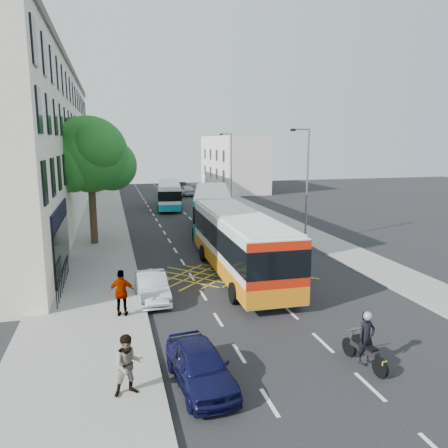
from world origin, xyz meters
TOP-DOWN VIEW (x-y plane):
  - ground at (0.00, 0.00)m, footprint 120.00×120.00m
  - pavement_left at (-8.50, 15.00)m, footprint 5.00×70.00m
  - pavement_right at (7.50, 15.00)m, footprint 3.00×70.00m
  - terrace_main at (-14.00, 24.49)m, footprint 8.30×45.00m
  - terrace_far at (-14.00, 55.00)m, footprint 8.00×20.00m
  - building_right at (11.00, 48.00)m, footprint 6.00×18.00m
  - street_tree at (-8.51, 14.97)m, footprint 6.30×5.70m
  - lamp_near at (6.20, 12.00)m, footprint 1.45×0.15m
  - lamp_far at (6.20, 32.00)m, footprint 1.45×0.15m
  - railings at (-9.70, 5.30)m, footprint 0.08×5.60m
  - bus_near at (-0.61, 5.62)m, footprint 3.21×12.20m
  - bus_mid at (0.78, 18.13)m, footprint 5.30×12.30m
  - bus_far at (-0.97, 31.37)m, footprint 3.53×10.19m
  - motorbike at (0.51, -4.87)m, footprint 0.72×2.13m
  - parked_car_blue at (-4.90, -4.60)m, footprint 1.88×3.90m
  - parked_car_silver at (-5.60, 3.05)m, footprint 1.41×3.81m
  - red_hatchback at (3.07, 19.92)m, footprint 1.95×4.48m
  - distant_car_grey at (0.50, 39.92)m, footprint 2.63×4.78m
  - distant_car_silver at (2.70, 41.62)m, footprint 2.06×4.31m
  - distant_car_dark at (2.90, 47.72)m, footprint 1.78×4.10m
  - pedestrian_near at (-7.00, -4.80)m, footprint 0.96×0.80m
  - pedestrian_far at (-7.00, 1.10)m, footprint 1.21×0.69m

SIDE VIEW (x-z plane):
  - ground at x=0.00m, z-range 0.00..0.00m
  - pavement_left at x=-8.50m, z-range 0.00..0.15m
  - pavement_right at x=7.50m, z-range 0.00..0.15m
  - parked_car_silver at x=-5.60m, z-range 0.00..1.24m
  - distant_car_grey at x=0.50m, z-range 0.00..1.27m
  - red_hatchback at x=3.07m, z-range 0.00..1.28m
  - parked_car_blue at x=-4.90m, z-range 0.00..1.28m
  - distant_car_dark at x=2.90m, z-range 0.00..1.31m
  - distant_car_silver at x=2.70m, z-range 0.00..1.42m
  - railings at x=-9.70m, z-range 0.15..1.29m
  - motorbike at x=0.51m, z-range -0.06..1.84m
  - pedestrian_near at x=-7.00m, z-range 0.15..1.94m
  - pedestrian_far at x=-7.00m, z-range 0.15..2.10m
  - bus_far at x=-0.97m, z-range 0.07..2.88m
  - bus_mid at x=0.78m, z-range 0.09..3.46m
  - bus_near at x=-0.61m, z-range 0.09..3.51m
  - building_right at x=11.00m, z-range 0.00..8.00m
  - lamp_near at x=6.20m, z-range 0.62..8.62m
  - lamp_far at x=6.20m, z-range 0.62..8.62m
  - terrace_far at x=-14.00m, z-range 0.00..10.00m
  - street_tree at x=-8.51m, z-range 1.89..10.69m
  - terrace_main at x=-14.00m, z-range 0.01..13.51m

